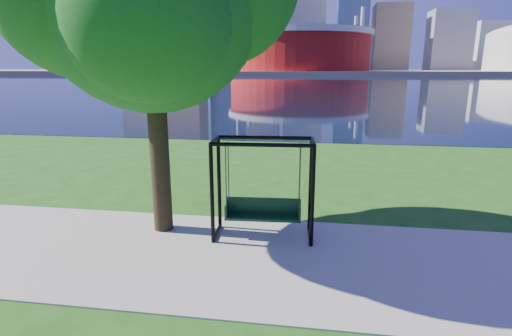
# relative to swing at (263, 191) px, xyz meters

# --- Properties ---
(ground) EXTENTS (900.00, 900.00, 0.00)m
(ground) POSITION_rel_swing_xyz_m (0.08, -0.55, -1.04)
(ground) COLOR #1E5114
(ground) RESTS_ON ground
(path) EXTENTS (120.00, 4.00, 0.03)m
(path) POSITION_rel_swing_xyz_m (0.08, -1.05, -1.03)
(path) COLOR #9E937F
(path) RESTS_ON ground
(river) EXTENTS (900.00, 180.00, 0.02)m
(river) POSITION_rel_swing_xyz_m (0.08, 101.45, -1.03)
(river) COLOR black
(river) RESTS_ON ground
(far_bank) EXTENTS (900.00, 228.00, 2.00)m
(far_bank) POSITION_rel_swing_xyz_m (0.08, 305.45, -0.04)
(far_bank) COLOR #937F60
(far_bank) RESTS_ON ground
(stadium) EXTENTS (83.00, 83.00, 32.00)m
(stadium) POSITION_rel_swing_xyz_m (-9.92, 234.45, 13.19)
(stadium) COLOR maroon
(stadium) RESTS_ON far_bank
(skyline) EXTENTS (392.00, 66.00, 96.50)m
(skyline) POSITION_rel_swing_xyz_m (-4.19, 318.84, 34.85)
(skyline) COLOR gray
(skyline) RESTS_ON far_bank
(swing) EXTENTS (2.16, 1.04, 2.15)m
(swing) POSITION_rel_swing_xyz_m (0.00, 0.00, 0.00)
(swing) COLOR black
(swing) RESTS_ON ground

